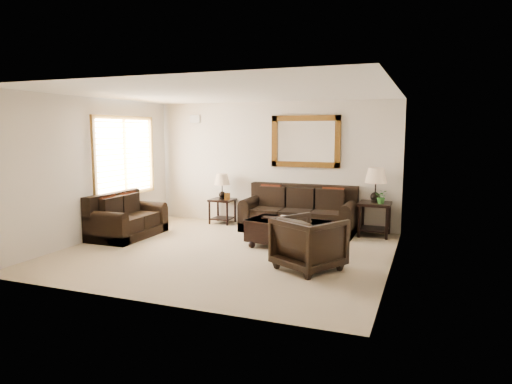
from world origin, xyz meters
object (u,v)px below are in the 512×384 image
at_px(coffee_table, 288,231).
at_px(loveseat, 125,221).
at_px(armchair, 309,241).
at_px(sofa, 299,215).
at_px(end_table_right, 375,192).
at_px(end_table_left, 222,191).

bearing_deg(coffee_table, loveseat, -164.29).
height_order(loveseat, armchair, armchair).
relative_size(sofa, end_table_right, 1.71).
height_order(end_table_left, coffee_table, end_table_left).
distance_m(sofa, coffee_table, 1.38).
height_order(end_table_right, armchair, end_table_right).
height_order(loveseat, coffee_table, loveseat).
bearing_deg(sofa, loveseat, -151.01).
relative_size(loveseat, end_table_right, 1.13).
bearing_deg(coffee_table, end_table_left, 152.53).
distance_m(sofa, armchair, 2.68).
distance_m(end_table_left, end_table_right, 3.36).
bearing_deg(end_table_right, coffee_table, -132.32).
xyz_separation_m(loveseat, armchair, (3.94, -0.83, 0.13)).
relative_size(end_table_left, armchair, 1.27).
distance_m(sofa, loveseat, 3.52).
bearing_deg(armchair, coffee_table, -29.53).
bearing_deg(loveseat, end_table_left, -33.60).
bearing_deg(end_table_left, loveseat, -123.60).
xyz_separation_m(sofa, loveseat, (-3.08, -1.71, -0.03)).
relative_size(sofa, end_table_left, 2.07).
bearing_deg(end_table_left, armchair, -45.02).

